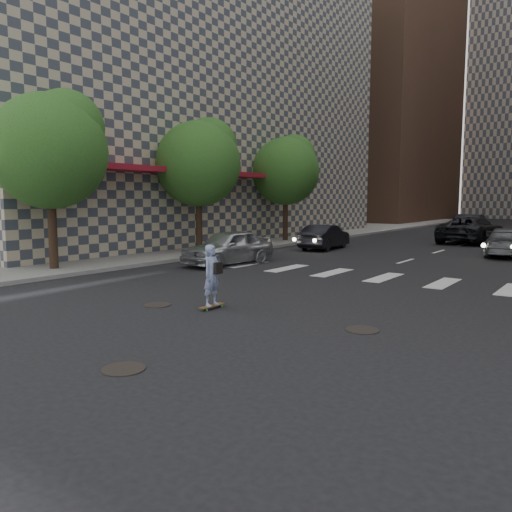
% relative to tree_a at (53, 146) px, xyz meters
% --- Properties ---
extents(ground, '(160.00, 160.00, 0.00)m').
position_rel_tree_a_xyz_m(ground, '(9.45, -3.14, -4.65)').
color(ground, black).
rests_on(ground, ground).
extents(sidewalk_left, '(13.00, 80.00, 0.15)m').
position_rel_tree_a_xyz_m(sidewalk_left, '(-5.05, 16.86, -4.57)').
color(sidewalk_left, gray).
rests_on(sidewalk_left, ground).
extents(building_left, '(16.40, 33.00, 25.00)m').
position_rel_tree_a_xyz_m(building_left, '(-9.03, 15.35, 7.84)').
color(building_left, tan).
rests_on(building_left, ground).
extents(tower_left, '(18.00, 24.00, 40.00)m').
position_rel_tree_a_xyz_m(tower_left, '(-10.55, 51.86, 15.35)').
color(tower_left, brown).
rests_on(tower_left, ground).
extents(tree_a, '(4.20, 4.20, 6.60)m').
position_rel_tree_a_xyz_m(tree_a, '(0.00, 0.00, 0.00)').
color(tree_a, '#382619').
rests_on(tree_a, sidewalk_left).
extents(tree_b, '(4.20, 4.20, 6.60)m').
position_rel_tree_a_xyz_m(tree_b, '(0.00, 8.00, 0.00)').
color(tree_b, '#382619').
rests_on(tree_b, sidewalk_left).
extents(tree_c, '(4.20, 4.20, 6.60)m').
position_rel_tree_a_xyz_m(tree_c, '(0.00, 16.00, 0.00)').
color(tree_c, '#382619').
rests_on(tree_c, sidewalk_left).
extents(manhole_a, '(0.70, 0.70, 0.02)m').
position_rel_tree_a_xyz_m(manhole_a, '(10.65, -5.64, -4.64)').
color(manhole_a, black).
rests_on(manhole_a, ground).
extents(manhole_b, '(0.70, 0.70, 0.02)m').
position_rel_tree_a_xyz_m(manhole_b, '(7.45, -1.94, -4.64)').
color(manhole_b, black).
rests_on(manhole_b, ground).
extents(manhole_c, '(0.70, 0.70, 0.02)m').
position_rel_tree_a_xyz_m(manhole_c, '(12.75, -1.14, -4.64)').
color(manhole_c, black).
rests_on(manhole_c, ground).
extents(skateboarder, '(0.39, 0.81, 1.61)m').
position_rel_tree_a_xyz_m(skateboarder, '(8.87, -1.41, -3.80)').
color(skateboarder, brown).
rests_on(skateboarder, ground).
extents(silver_sedan, '(2.16, 4.46, 1.47)m').
position_rel_tree_a_xyz_m(silver_sedan, '(3.83, 5.41, -3.91)').
color(silver_sedan, '#B9BDC1').
rests_on(silver_sedan, ground).
extents(traffic_car_a, '(1.85, 4.22, 1.35)m').
position_rel_tree_a_xyz_m(traffic_car_a, '(4.01, 13.53, -3.97)').
color(traffic_car_a, black).
rests_on(traffic_car_a, ground).
extents(traffic_car_b, '(2.51, 4.88, 1.35)m').
position_rel_tree_a_xyz_m(traffic_car_b, '(12.68, 15.68, -3.97)').
color(traffic_car_b, '#585B60').
rests_on(traffic_car_b, ground).
extents(traffic_car_c, '(3.12, 6.06, 1.64)m').
position_rel_tree_a_xyz_m(traffic_car_c, '(9.55, 22.28, -3.83)').
color(traffic_car_c, black).
rests_on(traffic_car_c, ground).
extents(traffic_car_e, '(1.75, 4.94, 1.62)m').
position_rel_tree_a_xyz_m(traffic_car_e, '(8.14, 28.46, -3.83)').
color(traffic_car_e, black).
rests_on(traffic_car_e, ground).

